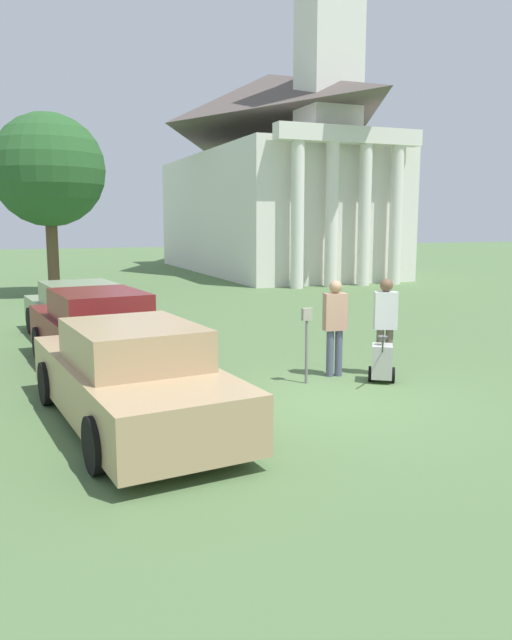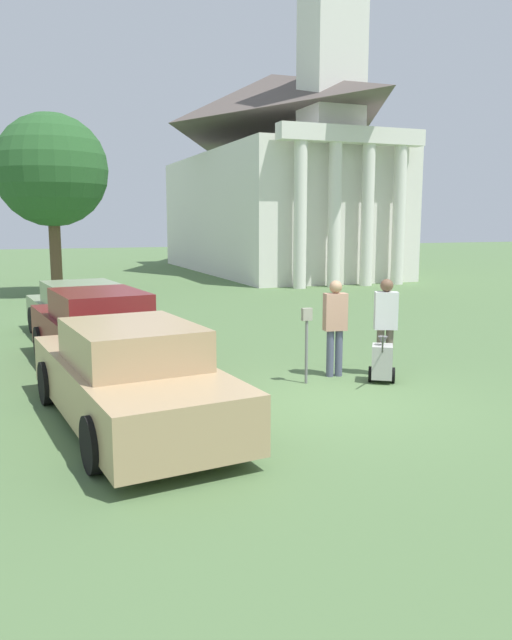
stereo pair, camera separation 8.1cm
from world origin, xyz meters
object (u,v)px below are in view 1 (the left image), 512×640
parking_meter (307,331)px  person_worker (335,322)px  parked_car_sage (80,314)px  parked_car_tan (131,378)px  person_supervisor (385,320)px  parked_car_maroon (98,334)px  equipment_cart (382,361)px  church (271,170)px

parking_meter → person_worker: person_worker is taller
parking_meter → parked_car_sage: bearing=120.7°
parked_car_tan → person_supervisor: size_ratio=2.84×
parked_car_maroon → person_supervisor: size_ratio=2.83×
parked_car_maroon → parking_meter: size_ratio=3.80×
person_supervisor → equipment_cart: bearing=76.2°
church → parked_car_tan: bearing=-117.1°
parked_car_tan → person_supervisor: (4.95, 1.12, 0.37)m
parked_car_sage → parking_meter: size_ratio=3.96×
equipment_cart → parked_car_tan: bearing=-138.4°
parked_car_tan → parked_car_maroon: parked_car_maroon is taller
parked_car_maroon → parking_meter: bearing=-42.1°
person_worker → person_supervisor: (0.90, -0.30, 0.02)m
parking_meter → person_worker: (0.72, 0.29, 0.09)m
parked_car_maroon → person_worker: size_ratio=2.87×
parked_car_tan → person_worker: bearing=12.8°
parked_car_maroon → equipment_cart: bearing=-37.7°
parked_car_sage → person_supervisor: 7.49m
person_supervisor → parked_car_maroon: bearing=-2.1°
parked_car_maroon → person_supervisor: bearing=-32.4°
equipment_cart → parking_meter: bearing=-165.2°
person_supervisor → church: 24.83m
parked_car_sage → person_worker: person_worker is taller
parked_car_maroon → person_supervisor: person_supervisor is taller
person_worker → equipment_cart: size_ratio=1.81×
parked_car_tan → person_worker: person_worker is taller
parked_car_tan → parked_car_maroon: size_ratio=1.00×
parked_car_maroon → equipment_cart: 5.42m
parked_car_maroon → person_worker: (4.05, -2.09, 0.31)m
parking_meter → person_supervisor: 1.62m
parking_meter → equipment_cart: bearing=-18.0°
person_supervisor → church: church is taller
church → person_worker: bearing=-110.2°
parked_car_tan → person_supervisor: 5.09m
parked_car_maroon → church: bearing=52.5°
parked_car_sage → person_worker: 6.68m
parked_car_tan → parked_car_sage: (0.00, 6.73, -0.02)m
parked_car_tan → person_supervisor: bearing=6.2°
parked_car_tan → equipment_cart: bearing=2.1°
parked_car_maroon → parked_car_sage: size_ratio=0.96×
equipment_cart → person_worker: bearing=162.4°
parked_car_tan → parked_car_maroon: bearing=83.4°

